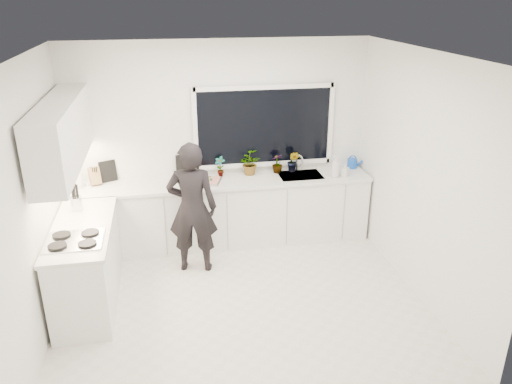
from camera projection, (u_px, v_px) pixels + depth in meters
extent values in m
cube|color=beige|center=(242.00, 302.00, 5.63)|extent=(4.00, 3.50, 0.02)
cube|color=white|center=(220.00, 142.00, 6.72)|extent=(4.00, 0.02, 2.70)
cube|color=white|center=(33.00, 204.00, 4.78)|extent=(0.02, 3.50, 2.70)
cube|color=white|center=(421.00, 177.00, 5.47)|extent=(0.02, 3.50, 2.70)
cube|color=white|center=(239.00, 54.00, 4.61)|extent=(4.00, 3.50, 0.02)
cube|color=black|center=(264.00, 126.00, 6.72)|extent=(1.80, 0.02, 1.00)
cube|color=white|center=(225.00, 213.00, 6.78)|extent=(3.92, 0.58, 0.88)
cube|color=white|center=(87.00, 265.00, 5.49)|extent=(0.58, 1.60, 0.88)
cube|color=silver|center=(224.00, 182.00, 6.60)|extent=(3.94, 0.62, 0.04)
cube|color=silver|center=(81.00, 228.00, 5.32)|extent=(0.62, 1.60, 0.04)
cube|color=white|center=(62.00, 134.00, 5.26)|extent=(0.34, 2.10, 0.70)
cube|color=silver|center=(300.00, 178.00, 6.80)|extent=(0.58, 0.42, 0.14)
cylinder|color=silver|center=(297.00, 163.00, 6.92)|extent=(0.03, 0.03, 0.22)
cube|color=black|center=(74.00, 240.00, 4.99)|extent=(0.56, 0.48, 0.03)
imported|color=black|center=(192.00, 208.00, 5.99)|extent=(0.66, 0.49, 1.65)
cube|color=#B3B2B7|center=(204.00, 181.00, 6.52)|extent=(0.52, 0.44, 0.03)
cube|color=red|center=(204.00, 180.00, 6.52)|extent=(0.47, 0.39, 0.01)
cylinder|color=#1349BA|center=(352.00, 163.00, 7.04)|extent=(0.18, 0.18, 0.13)
cylinder|color=silver|center=(78.00, 177.00, 6.33)|extent=(0.14, 0.14, 0.26)
cube|color=olive|center=(95.00, 177.00, 6.41)|extent=(0.16, 0.14, 0.22)
cylinder|color=silver|center=(77.00, 203.00, 5.68)|extent=(0.15, 0.15, 0.16)
cube|color=black|center=(108.00, 171.00, 6.51)|extent=(0.21, 0.11, 0.28)
cube|color=black|center=(185.00, 166.00, 6.68)|extent=(0.25, 0.03, 0.30)
imported|color=#26662D|center=(220.00, 167.00, 6.69)|extent=(0.17, 0.16, 0.27)
imported|color=#26662D|center=(249.00, 163.00, 6.75)|extent=(0.36, 0.37, 0.32)
imported|color=#26662D|center=(277.00, 164.00, 6.83)|extent=(0.19, 0.19, 0.26)
imported|color=#26662D|center=(293.00, 161.00, 6.86)|extent=(0.21, 0.19, 0.29)
imported|color=#D8BF66|center=(336.00, 166.00, 6.67)|extent=(0.15, 0.15, 0.29)
imported|color=#D8BF66|center=(345.00, 170.00, 6.71)|extent=(0.12, 0.12, 0.18)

